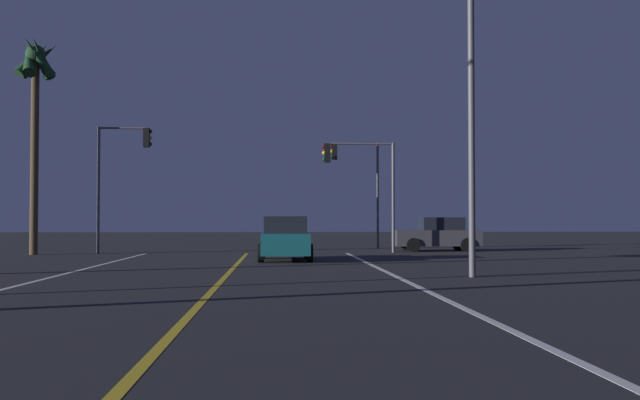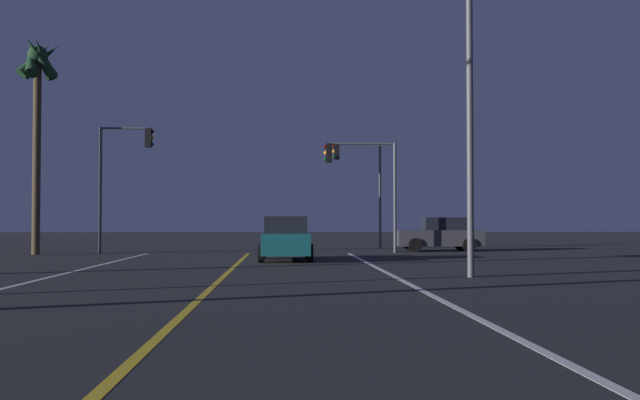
{
  "view_description": "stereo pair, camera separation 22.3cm",
  "coord_description": "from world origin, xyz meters",
  "px_view_note": "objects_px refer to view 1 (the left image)",
  "views": [
    {
      "loc": [
        1.42,
        0.18,
        1.54
      ],
      "look_at": [
        2.93,
        26.33,
        2.27
      ],
      "focal_mm": 41.47,
      "sensor_mm": 36.0,
      "label": 1
    },
    {
      "loc": [
        1.65,
        0.18,
        1.54
      ],
      "look_at": [
        2.93,
        26.33,
        2.27
      ],
      "focal_mm": 41.47,
      "sensor_mm": 36.0,
      "label": 2
    }
  ],
  "objects_px": {
    "car_crossing_side": "(438,235)",
    "palm_tree_left_far": "(36,80)",
    "car_ahead_far": "(285,239)",
    "street_lamp_right_far": "(450,89)",
    "traffic_light_near_right": "(359,170)",
    "traffic_light_near_left": "(123,161)",
    "traffic_light_far_right": "(356,171)"
  },
  "relations": [
    {
      "from": "traffic_light_near_left",
      "to": "traffic_light_far_right",
      "type": "distance_m",
      "value": 12.88
    },
    {
      "from": "car_crossing_side",
      "to": "car_ahead_far",
      "type": "relative_size",
      "value": 1.0
    },
    {
      "from": "traffic_light_near_right",
      "to": "street_lamp_right_far",
      "type": "relative_size",
      "value": 0.66
    },
    {
      "from": "car_crossing_side",
      "to": "palm_tree_left_far",
      "type": "height_order",
      "value": "palm_tree_left_far"
    },
    {
      "from": "car_ahead_far",
      "to": "street_lamp_right_far",
      "type": "relative_size",
      "value": 0.53
    },
    {
      "from": "traffic_light_near_left",
      "to": "street_lamp_right_far",
      "type": "distance_m",
      "value": 19.53
    },
    {
      "from": "car_crossing_side",
      "to": "traffic_light_far_right",
      "type": "xyz_separation_m",
      "value": [
        -3.76,
        3.72,
        3.49
      ]
    },
    {
      "from": "car_ahead_far",
      "to": "street_lamp_right_far",
      "type": "distance_m",
      "value": 10.66
    },
    {
      "from": "traffic_light_near_right",
      "to": "street_lamp_right_far",
      "type": "xyz_separation_m",
      "value": [
        0.81,
        -15.4,
        1.18
      ]
    },
    {
      "from": "palm_tree_left_far",
      "to": "traffic_light_near_left",
      "type": "bearing_deg",
      "value": 18.38
    },
    {
      "from": "palm_tree_left_far",
      "to": "street_lamp_right_far",
      "type": "bearing_deg",
      "value": -42.12
    },
    {
      "from": "car_ahead_far",
      "to": "traffic_light_near_right",
      "type": "height_order",
      "value": "traffic_light_near_right"
    },
    {
      "from": "car_crossing_side",
      "to": "traffic_light_near_left",
      "type": "relative_size",
      "value": 0.72
    },
    {
      "from": "traffic_light_near_right",
      "to": "street_lamp_right_far",
      "type": "distance_m",
      "value": 15.46
    },
    {
      "from": "car_ahead_far",
      "to": "traffic_light_near_right",
      "type": "relative_size",
      "value": 0.81
    },
    {
      "from": "traffic_light_near_left",
      "to": "traffic_light_far_right",
      "type": "height_order",
      "value": "traffic_light_near_left"
    },
    {
      "from": "street_lamp_right_far",
      "to": "car_crossing_side",
      "type": "bearing_deg",
      "value": -101.24
    },
    {
      "from": "car_crossing_side",
      "to": "traffic_light_far_right",
      "type": "bearing_deg",
      "value": -44.65
    },
    {
      "from": "car_crossing_side",
      "to": "car_ahead_far",
      "type": "xyz_separation_m",
      "value": [
        -7.81,
        -8.49,
        0.0
      ]
    },
    {
      "from": "traffic_light_near_right",
      "to": "palm_tree_left_far",
      "type": "xyz_separation_m",
      "value": [
        -14.87,
        -1.22,
        3.99
      ]
    },
    {
      "from": "car_ahead_far",
      "to": "traffic_light_near_right",
      "type": "bearing_deg",
      "value": -28.21
    },
    {
      "from": "car_crossing_side",
      "to": "car_ahead_far",
      "type": "height_order",
      "value": "same"
    },
    {
      "from": "traffic_light_near_left",
      "to": "street_lamp_right_far",
      "type": "height_order",
      "value": "street_lamp_right_far"
    },
    {
      "from": "car_crossing_side",
      "to": "car_ahead_far",
      "type": "bearing_deg",
      "value": 47.36
    },
    {
      "from": "traffic_light_far_right",
      "to": "palm_tree_left_far",
      "type": "bearing_deg",
      "value": 23.68
    },
    {
      "from": "car_ahead_far",
      "to": "palm_tree_left_far",
      "type": "distance_m",
      "value": 14.42
    },
    {
      "from": "street_lamp_right_far",
      "to": "traffic_light_near_left",
      "type": "bearing_deg",
      "value": -52.08
    },
    {
      "from": "traffic_light_near_right",
      "to": "palm_tree_left_far",
      "type": "relative_size",
      "value": 0.53
    },
    {
      "from": "traffic_light_far_right",
      "to": "street_lamp_right_far",
      "type": "xyz_separation_m",
      "value": [
        0.35,
        -20.9,
        0.82
      ]
    },
    {
      "from": "street_lamp_right_far",
      "to": "traffic_light_near_right",
      "type": "bearing_deg",
      "value": -87.0
    },
    {
      "from": "traffic_light_near_right",
      "to": "traffic_light_far_right",
      "type": "xyz_separation_m",
      "value": [
        0.46,
        5.5,
        0.36
      ]
    },
    {
      "from": "car_crossing_side",
      "to": "palm_tree_left_far",
      "type": "distance_m",
      "value": 20.59
    }
  ]
}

